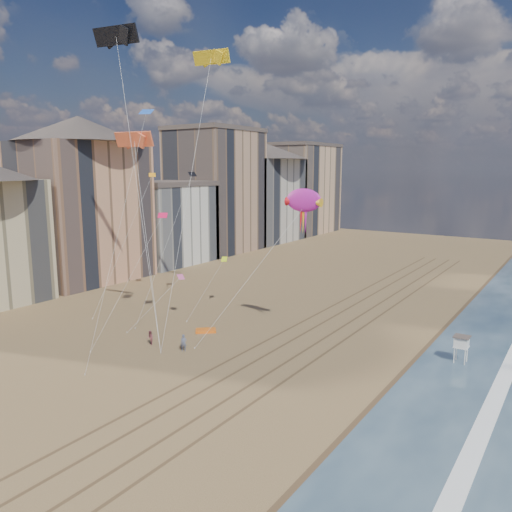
% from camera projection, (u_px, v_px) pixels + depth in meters
% --- Properties ---
extents(ground, '(260.00, 260.00, 0.00)m').
position_uv_depth(ground, '(100.00, 438.00, 36.77)').
color(ground, brown).
rests_on(ground, ground).
extents(wet_sand, '(260.00, 260.00, 0.00)m').
position_uv_depth(wet_sand, '(480.00, 336.00, 59.08)').
color(wet_sand, '#42301E').
rests_on(wet_sand, ground).
extents(tracks, '(7.68, 120.00, 0.01)m').
position_uv_depth(tracks, '(317.00, 334.00, 59.91)').
color(tracks, brown).
rests_on(tracks, ground).
extents(buildings, '(34.72, 131.35, 29.00)m').
position_uv_depth(buildings, '(199.00, 195.00, 113.14)').
color(buildings, '#C6B284').
rests_on(buildings, ground).
extents(lifeguard_stand, '(1.56, 1.56, 2.81)m').
position_uv_depth(lifeguard_stand, '(462.00, 342.00, 50.76)').
color(lifeguard_stand, silver).
rests_on(lifeguard_stand, ground).
extents(grounded_kite, '(2.86, 2.76, 0.28)m').
position_uv_depth(grounded_kite, '(206.00, 331.00, 60.71)').
color(grounded_kite, orange).
rests_on(grounded_kite, ground).
extents(show_kite, '(6.41, 5.12, 19.68)m').
position_uv_depth(show_kite, '(304.00, 201.00, 55.18)').
color(show_kite, '#AF1A96').
rests_on(show_kite, ground).
extents(kite_flyer_a, '(0.81, 0.76, 1.86)m').
position_uv_depth(kite_flyer_a, '(184.00, 343.00, 54.13)').
color(kite_flyer_a, slate).
rests_on(kite_flyer_a, ground).
extents(kite_flyer_b, '(1.02, 0.96, 1.67)m').
position_uv_depth(kite_flyer_b, '(150.00, 338.00, 56.02)').
color(kite_flyer_b, '#944B51').
rests_on(kite_flyer_b, ground).
extents(parafoils, '(12.25, 12.18, 13.90)m').
position_uv_depth(parafoils, '(150.00, 71.00, 59.26)').
color(parafoils, black).
rests_on(parafoils, ground).
extents(small_kites, '(13.96, 18.23, 20.44)m').
position_uv_depth(small_kites, '(172.00, 190.00, 61.97)').
color(small_kites, '#CFE618').
rests_on(small_kites, ground).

